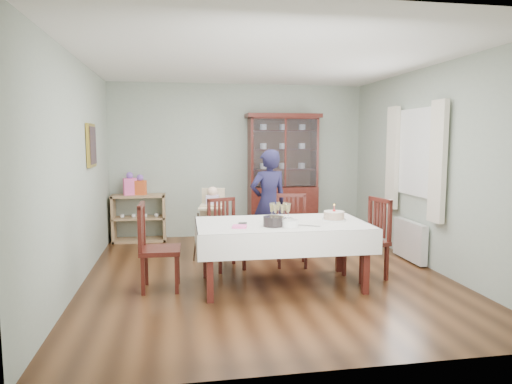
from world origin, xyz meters
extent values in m
plane|color=#593319|center=(0.00, 0.00, 0.00)|extent=(5.00, 5.00, 0.00)
plane|color=#9EAA99|center=(0.00, 2.50, 1.35)|extent=(4.50, 0.00, 4.50)
plane|color=#9EAA99|center=(-2.25, 0.00, 1.35)|extent=(0.00, 5.00, 5.00)
plane|color=#9EAA99|center=(2.25, 0.00, 1.35)|extent=(0.00, 5.00, 5.00)
plane|color=white|center=(0.00, 0.00, 2.70)|extent=(5.00, 5.00, 0.00)
cube|color=#4D1A13|center=(0.11, -0.46, 0.72)|extent=(1.91, 1.07, 0.06)
cube|color=beige|center=(0.11, -0.46, 0.76)|extent=(2.01, 1.17, 0.01)
cube|color=#4D1A13|center=(0.75, 2.26, 0.45)|extent=(1.20, 0.45, 0.90)
cube|color=white|center=(0.75, 2.07, 1.50)|extent=(1.12, 0.01, 1.16)
cube|color=#4D1A13|center=(0.75, 2.26, 2.14)|extent=(1.30, 0.48, 0.07)
cube|color=tan|center=(-1.75, 2.28, 0.02)|extent=(0.90, 0.38, 0.04)
cube|color=tan|center=(-1.75, 2.28, 0.40)|extent=(0.90, 0.38, 0.03)
cube|color=tan|center=(-1.75, 2.28, 0.78)|extent=(0.90, 0.38, 0.04)
cube|color=tan|center=(-2.17, 2.28, 0.40)|extent=(0.04, 0.38, 0.80)
cube|color=tan|center=(-1.33, 2.28, 0.40)|extent=(0.04, 0.38, 0.80)
cube|color=gold|center=(-2.22, 0.80, 1.65)|extent=(0.04, 0.48, 0.58)
cube|color=white|center=(2.22, 0.30, 1.55)|extent=(0.04, 1.02, 1.22)
cube|color=silver|center=(2.16, -0.32, 1.45)|extent=(0.07, 0.30, 1.55)
cube|color=silver|center=(2.16, 0.92, 1.45)|extent=(0.07, 0.30, 1.55)
cube|color=white|center=(2.16, 0.30, 0.30)|extent=(0.10, 0.80, 0.55)
cube|color=#4D1A13|center=(-0.45, 0.35, 0.43)|extent=(0.53, 0.53, 0.05)
cube|color=#4D1A13|center=(-0.51, 0.53, 0.69)|extent=(0.39, 0.16, 0.50)
cube|color=#4D1A13|center=(0.44, 0.37, 0.44)|extent=(0.51, 0.51, 0.05)
cube|color=#4D1A13|center=(0.48, 0.56, 0.71)|extent=(0.42, 0.11, 0.51)
cube|color=#4D1A13|center=(-1.30, -0.37, 0.46)|extent=(0.47, 0.47, 0.05)
cube|color=#4D1A13|center=(-1.50, -0.36, 0.74)|extent=(0.06, 0.43, 0.53)
cube|color=#4D1A13|center=(1.21, -0.36, 0.46)|extent=(0.54, 0.54, 0.05)
cube|color=#4D1A13|center=(1.40, -0.31, 0.73)|extent=(0.14, 0.43, 0.53)
imported|color=black|center=(0.23, 0.95, 0.79)|extent=(0.65, 0.50, 1.59)
cube|color=#C6B089|center=(-0.59, 1.03, 0.66)|extent=(0.39, 0.36, 0.24)
cube|color=#C6B089|center=(-0.59, 1.03, 0.87)|extent=(0.35, 0.12, 0.28)
cube|color=#C6B089|center=(-0.59, 1.03, 0.75)|extent=(0.39, 0.22, 0.03)
cube|color=silver|center=(-0.59, 1.03, 0.83)|extent=(0.20, 0.17, 0.18)
sphere|color=beige|center=(-0.59, 1.03, 0.97)|extent=(0.15, 0.15, 0.15)
cylinder|color=silver|center=(0.12, -0.34, 0.77)|extent=(0.34, 0.34, 0.01)
torus|color=silver|center=(0.12, -0.34, 0.78)|extent=(0.35, 0.35, 0.01)
cylinder|color=white|center=(0.77, -0.42, 0.77)|extent=(0.29, 0.29, 0.02)
cylinder|color=brown|center=(0.77, -0.42, 0.82)|extent=(0.25, 0.25, 0.09)
cylinder|color=silver|center=(0.77, -0.42, 0.87)|extent=(0.25, 0.25, 0.01)
cylinder|color=#F24C4C|center=(0.77, -0.42, 0.91)|extent=(0.01, 0.01, 0.07)
sphere|color=yellow|center=(0.77, -0.42, 0.95)|extent=(0.02, 0.02, 0.02)
cylinder|color=black|center=(-0.04, -0.67, 0.82)|extent=(0.27, 0.27, 0.11)
cylinder|color=white|center=(0.14, -0.74, 0.80)|extent=(0.20, 0.20, 0.08)
cube|color=#FF5DAA|center=(-0.42, -0.68, 0.77)|extent=(0.19, 0.19, 0.02)
cube|color=silver|center=(0.35, -0.73, 0.77)|extent=(0.25, 0.17, 0.01)
cube|color=#FF5DAA|center=(-1.88, 2.26, 0.94)|extent=(0.23, 0.18, 0.28)
sphere|color=#E533B2|center=(-1.88, 2.26, 1.13)|extent=(0.11, 0.11, 0.11)
cube|color=#DF5523|center=(-1.71, 2.26, 0.92)|extent=(0.21, 0.17, 0.24)
sphere|color=#E533B2|center=(-1.71, 2.26, 1.09)|extent=(0.11, 0.11, 0.11)
camera|label=1|loc=(-1.08, -5.61, 1.73)|focal=32.00mm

